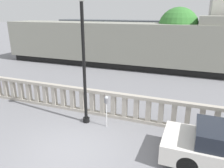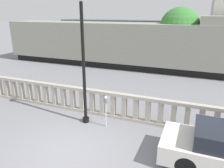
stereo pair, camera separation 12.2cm
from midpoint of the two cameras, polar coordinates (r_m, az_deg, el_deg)
name	(u,v)px [view 1 (the left image)]	position (r m, az deg, el deg)	size (l,w,h in m)	color
ground_plane	(69,151)	(8.03, -11.62, -16.81)	(160.00, 160.00, 0.00)	slate
balustrade	(103,103)	(10.00, -2.79, -5.08)	(17.88, 0.24, 1.20)	#ADA599
lamppost	(84,57)	(8.77, -7.80, 6.89)	(0.31, 0.31, 5.24)	black
parking_meter	(106,102)	(8.85, -1.88, -4.76)	(0.17, 0.17, 1.37)	silver
train_near	(113,44)	(19.22, 0.13, 10.53)	(19.74, 3.19, 4.29)	black
train_far	(146,31)	(33.97, 8.83, 13.44)	(28.11, 3.15, 3.94)	black
tree_left	(178,28)	(18.39, 16.66, 13.88)	(3.11, 3.11, 4.93)	brown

